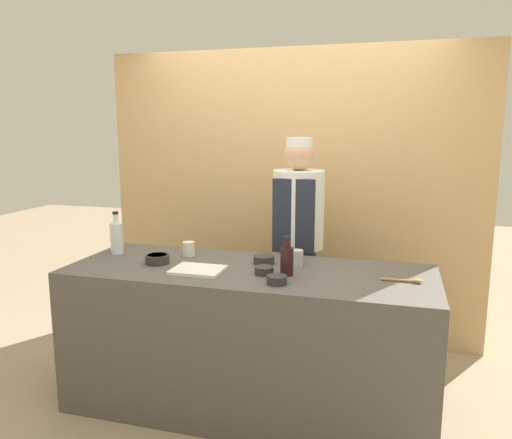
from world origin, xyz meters
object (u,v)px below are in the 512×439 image
Objects in this scene: sauce_bowl_white at (157,258)px; bottle_wine at (287,260)px; cup_cream at (189,249)px; wooden_spoon at (407,280)px; sauce_bowl_yellow at (264,259)px; bottle_clear at (117,237)px; sauce_bowl_red at (264,270)px; chef_center at (298,244)px; cutting_board at (198,270)px; sauce_bowl_green at (277,279)px; cup_steel at (297,258)px.

bottle_wine is (0.86, -0.03, 0.06)m from sauce_bowl_white.
wooden_spoon is (1.42, -0.21, -0.04)m from cup_cream.
bottle_wine is 1.02× the size of wooden_spoon.
bottle_clear is at bearing -178.62° from sauce_bowl_yellow.
chef_center is at bearing 86.34° from sauce_bowl_red.
chef_center reaches higher than cup_cream.
chef_center is (0.77, 0.73, -0.02)m from sauce_bowl_white.
cutting_board is 0.40m from cup_cream.
cutting_board is at bearing -58.80° from cup_cream.
cup_cream reaches higher than sauce_bowl_green.
sauce_bowl_white reaches higher than cutting_board.
sauce_bowl_green is at bearing -16.72° from bottle_clear.
cup_cream reaches higher than sauce_bowl_yellow.
cup_cream is at bearing 121.20° from cutting_board.
sauce_bowl_red reaches higher than wooden_spoon.
sauce_bowl_yellow is 0.58× the size of wooden_spoon.
bottle_clear is 3.03× the size of cup_cream.
bottle_clear is at bearing -171.79° from cup_cream.
bottle_wine is 0.69m from wooden_spoon.
bottle_clear is at bearing 159.42° from cutting_board.
sauce_bowl_white is at bearing -179.23° from wooden_spoon.
bottle_wine is (0.20, -0.21, 0.06)m from sauce_bowl_yellow.
bottle_clear is 1.26m from cup_steel.
wooden_spoon is at bearing 4.12° from bottle_wine.
wooden_spoon is (1.92, -0.14, -0.10)m from bottle_clear.
sauce_bowl_green is 0.86× the size of sauce_bowl_yellow.
sauce_bowl_green reaches higher than cutting_board.
cup_cream is 0.42× the size of wooden_spoon.
wooden_spoon is at bearing -10.71° from sauce_bowl_yellow.
cup_steel is (1.26, 0.03, -0.06)m from bottle_clear.
cup_steel reaches higher than wooden_spoon.
sauce_bowl_yellow is at bearing 169.29° from wooden_spoon.
sauce_bowl_yellow is 0.89m from wooden_spoon.
sauce_bowl_red is at bearing -175.31° from wooden_spoon.
bottle_clear reaches higher than cup_steel.
sauce_bowl_white is 0.72m from sauce_bowl_red.
cup_steel reaches higher than sauce_bowl_green.
bottle_wine is (0.13, 0.02, 0.07)m from sauce_bowl_red.
sauce_bowl_red is at bearing -122.32° from cup_steel.
cup_cream is (0.50, 0.07, -0.07)m from bottle_clear.
sauce_bowl_yellow is at bearing 114.64° from sauce_bowl_green.
cutting_board is at bearing -138.87° from sauce_bowl_yellow.
bottle_wine is at bearing -175.88° from wooden_spoon.
cup_steel is at bearing -3.23° from cup_cream.
cup_steel is 0.06× the size of chef_center.
wooden_spoon is (1.21, 0.13, 0.00)m from cutting_board.
cup_cream is at bearing 63.36° from sauce_bowl_white.
sauce_bowl_yellow is 0.44× the size of cutting_board.
sauce_bowl_white is at bearing 166.13° from sauce_bowl_green.
chef_center is at bearing 137.00° from wooden_spoon.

